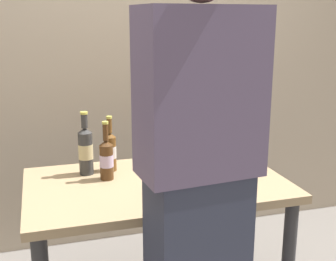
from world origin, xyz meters
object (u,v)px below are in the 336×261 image
object	(u,v)px
laptop	(201,161)
person_figure	(198,189)
beer_bottle_dark	(86,150)
beer_bottle_green	(106,158)
beer_bottle_brown	(110,150)

from	to	relation	value
laptop	person_figure	bearing A→B (deg)	-111.91
laptop	beer_bottle_dark	world-z (taller)	beer_bottle_dark
beer_bottle_dark	person_figure	world-z (taller)	person_figure
beer_bottle_green	person_figure	world-z (taller)	person_figure
beer_bottle_dark	person_figure	distance (m)	0.81
laptop	beer_bottle_green	distance (m)	0.50
laptop	beer_bottle_dark	bearing A→B (deg)	169.09
beer_bottle_brown	beer_bottle_dark	world-z (taller)	beer_bottle_dark
beer_bottle_brown	person_figure	bearing A→B (deg)	-75.14
beer_bottle_brown	person_figure	xyz separation A→B (m)	(0.20, -0.76, 0.06)
beer_bottle_dark	beer_bottle_green	bearing A→B (deg)	-49.81
beer_bottle_green	beer_bottle_dark	size ratio (longest dim) A/B	0.90
beer_bottle_dark	laptop	bearing A→B (deg)	-10.91
laptop	person_figure	world-z (taller)	person_figure
beer_bottle_green	person_figure	bearing A→B (deg)	-69.36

